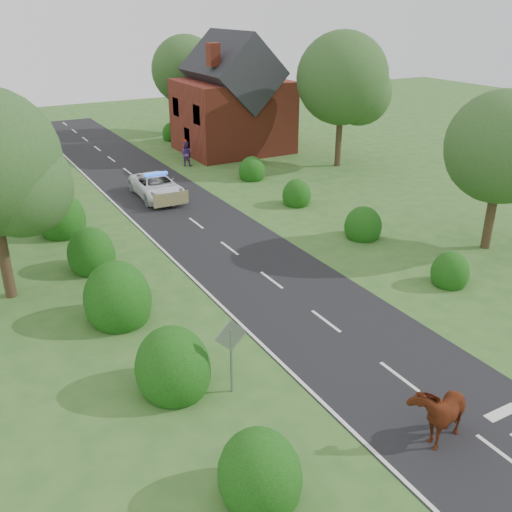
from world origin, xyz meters
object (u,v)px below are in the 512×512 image
police_van (157,186)px  pedestrian_red (185,150)px  road_sign (231,346)px  cow (438,413)px  pedestrian_purple (186,154)px

police_van → pedestrian_red: bearing=58.2°
pedestrian_red → road_sign: bearing=27.9°
road_sign → pedestrian_red: 28.49m
cow → pedestrian_purple: size_ratio=1.16×
police_van → pedestrian_purple: bearing=55.5°
road_sign → pedestrian_purple: bearing=69.9°
police_van → pedestrian_red: (4.99, 7.44, 0.11)m
road_sign → pedestrian_purple: (9.29, 25.41, -0.75)m
police_van → road_sign: bearing=-101.8°
road_sign → cow: (4.01, -4.49, -0.91)m
road_sign → pedestrian_red: size_ratio=1.54×
cow → road_sign: bearing=-154.8°
pedestrian_purple → pedestrian_red: bearing=-71.2°
pedestrian_red → cow: bearing=37.5°
road_sign → pedestrian_red: road_sign is taller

